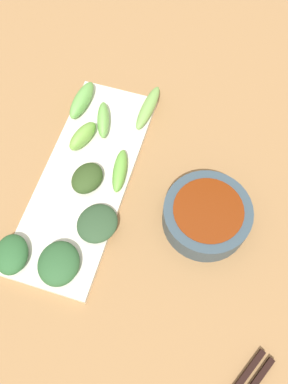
{
  "coord_description": "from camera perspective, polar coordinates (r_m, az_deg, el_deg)",
  "views": [
    {
      "loc": [
        -0.12,
        0.25,
        0.62
      ],
      "look_at": [
        -0.04,
        -0.01,
        0.05
      ],
      "focal_mm": 37.76,
      "sensor_mm": 36.0,
      "label": 1
    }
  ],
  "objects": [
    {
      "name": "tabletop",
      "position": [
        0.67,
        -3.62,
        -1.04
      ],
      "size": [
        2.1,
        2.1,
        0.02
      ],
      "primitive_type": "cube",
      "color": "#997145",
      "rests_on": "ground"
    },
    {
      "name": "sauce_bowl",
      "position": [
        0.62,
        8.89,
        -3.06
      ],
      "size": [
        0.13,
        0.13,
        0.05
      ],
      "color": "#354852",
      "rests_on": "tabletop"
    },
    {
      "name": "serving_plate",
      "position": [
        0.67,
        -8.27,
        1.81
      ],
      "size": [
        0.14,
        0.37,
        0.01
      ],
      "primitive_type": "cube",
      "color": "silver",
      "rests_on": "tabletop"
    },
    {
      "name": "broccoli_stalk_0",
      "position": [
        0.7,
        -5.77,
        10.1
      ],
      "size": [
        0.04,
        0.07,
        0.03
      ],
      "primitive_type": "ellipsoid",
      "rotation": [
        0.0,
        0.0,
        0.32
      ],
      "color": "#71B750",
      "rests_on": "serving_plate"
    },
    {
      "name": "broccoli_stalk_1",
      "position": [
        0.65,
        -3.42,
        3.03
      ],
      "size": [
        0.03,
        0.08,
        0.02
      ],
      "primitive_type": "ellipsoid",
      "rotation": [
        0.0,
        0.0,
        0.17
      ],
      "color": "#6BB241",
      "rests_on": "serving_plate"
    },
    {
      "name": "broccoli_stalk_2",
      "position": [
        0.73,
        -8.76,
        12.71
      ],
      "size": [
        0.03,
        0.08,
        0.03
      ],
      "primitive_type": "ellipsoid",
      "rotation": [
        0.0,
        0.0,
        -0.08
      ],
      "color": "#68AD4F",
      "rests_on": "serving_plate"
    },
    {
      "name": "broccoli_leafy_3",
      "position": [
        0.62,
        -6.61,
        -4.43
      ],
      "size": [
        0.08,
        0.08,
        0.02
      ],
      "primitive_type": "ellipsoid",
      "rotation": [
        0.0,
        0.0,
        -0.34
      ],
      "color": "#2D4A2C",
      "rests_on": "serving_plate"
    },
    {
      "name": "broccoli_leafy_4",
      "position": [
        0.65,
        -8.03,
        1.96
      ],
      "size": [
        0.06,
        0.07,
        0.03
      ],
      "primitive_type": "ellipsoid",
      "rotation": [
        0.0,
        0.0,
        -0.25
      ],
      "color": "#30491E",
      "rests_on": "serving_plate"
    },
    {
      "name": "broccoli_stalk_5",
      "position": [
        0.69,
        -8.65,
        7.81
      ],
      "size": [
        0.04,
        0.07,
        0.03
      ],
      "primitive_type": "ellipsoid",
      "rotation": [
        0.0,
        0.0,
        -0.32
      ],
      "color": "#72AB43",
      "rests_on": "serving_plate"
    },
    {
      "name": "broccoli_stalk_6",
      "position": [
        0.72,
        0.21,
        11.91
      ],
      "size": [
        0.03,
        0.1,
        0.02
      ],
      "primitive_type": "ellipsoid",
      "rotation": [
        0.0,
        0.0,
        -0.09
      ],
      "color": "#78AC51",
      "rests_on": "serving_plate"
    },
    {
      "name": "broccoli_leafy_7",
      "position": [
        0.63,
        -18.22,
        -8.36
      ],
      "size": [
        0.07,
        0.07,
        0.03
      ],
      "primitive_type": "ellipsoid",
      "rotation": [
        0.0,
        0.0,
        0.34
      ],
      "color": "#2B5D2F",
      "rests_on": "serving_plate"
    },
    {
      "name": "broccoli_leafy_8",
      "position": [
        0.6,
        -11.94,
        -9.85
      ],
      "size": [
        0.07,
        0.08,
        0.03
      ],
      "primitive_type": "ellipsoid",
      "rotation": [
        0.0,
        0.0,
        0.17
      ],
      "color": "#2C592F",
      "rests_on": "serving_plate"
    }
  ]
}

